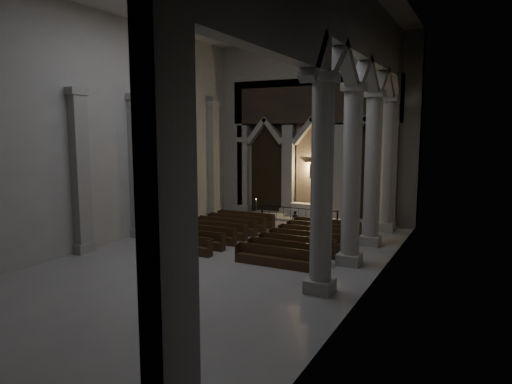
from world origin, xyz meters
TOP-DOWN VIEW (x-y plane):
  - room at (0.00, 0.00)m, footprint 24.00×24.10m
  - sanctuary_wall at (0.00, 11.54)m, footprint 14.00×0.77m
  - right_arcade at (5.50, 1.33)m, footprint 1.00×24.00m
  - left_pilasters at (-6.75, 3.50)m, footprint 0.60×13.00m
  - sanctuary_step at (0.00, 10.60)m, footprint 8.50×2.60m
  - altar at (-0.32, 10.85)m, footprint 1.76×0.70m
  - altar_rail at (0.00, 9.03)m, footprint 5.34×0.09m
  - candle_stand_left at (-3.31, 9.50)m, footprint 0.22×0.22m
  - candle_stand_right at (3.06, 9.53)m, footprint 0.21×0.21m
  - pews at (0.00, 3.26)m, footprint 9.35×7.57m
  - worshipper at (0.58, 7.06)m, footprint 0.47×0.34m

SIDE VIEW (x-z plane):
  - sanctuary_step at x=0.00m, z-range 0.00..0.15m
  - pews at x=0.00m, z-range -0.15..0.73m
  - candle_stand_right at x=3.06m, z-range -0.29..0.98m
  - candle_stand_left at x=-3.31m, z-range -0.30..1.02m
  - worshipper at x=0.58m, z-range 0.00..1.18m
  - altar at x=-0.32m, z-range 0.15..1.05m
  - altar_rail at x=0.00m, z-range 0.17..1.22m
  - left_pilasters at x=-6.75m, z-range -0.10..7.92m
  - sanctuary_wall at x=0.00m, z-range 0.62..12.62m
  - room at x=0.00m, z-range 1.60..13.60m
  - right_arcade at x=5.50m, z-range 1.83..13.83m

